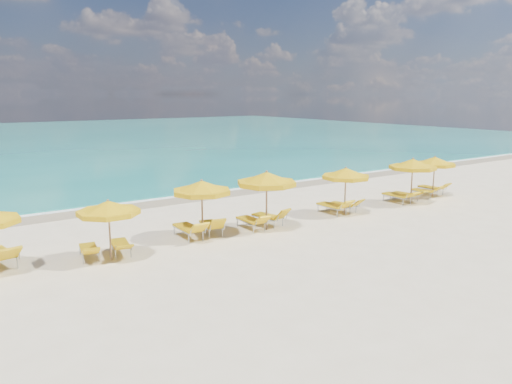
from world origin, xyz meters
TOP-DOWN VIEW (x-y plane):
  - ground_plane at (0.00, 0.00)m, footprint 120.00×120.00m
  - ocean at (0.00, 48.00)m, footprint 120.00×80.00m
  - wet_sand_band at (0.00, 7.40)m, footprint 120.00×2.60m
  - foam_line at (0.00, 8.20)m, footprint 120.00×1.20m
  - whitecap_near at (-6.00, 17.00)m, footprint 14.00×0.36m
  - whitecap_far at (8.00, 24.00)m, footprint 18.00×0.30m
  - umbrella_1 at (-7.15, -0.39)m, footprint 2.68×2.68m
  - umbrella_2 at (-3.36, 0.25)m, footprint 2.36×2.36m
  - umbrella_3 at (-0.72, -0.26)m, footprint 2.60×2.60m
  - umbrella_4 at (3.78, -0.15)m, footprint 2.71×2.71m
  - umbrella_5 at (8.10, -0.43)m, footprint 2.59×2.59m
  - umbrella_6 at (10.67, 0.14)m, footprint 2.85×2.85m
  - lounger_0_right at (-10.23, 1.08)m, footprint 0.99×2.07m
  - lounger_1_left at (-7.68, 0.21)m, footprint 0.84×1.73m
  - lounger_1_right at (-6.65, 0.08)m, footprint 0.88×1.83m
  - lounger_2_left at (-3.85, 0.45)m, footprint 0.71×1.98m
  - lounger_2_right at (-2.84, 0.50)m, footprint 0.93×1.82m
  - lounger_3_left at (-1.15, 0.17)m, footprint 0.64×1.82m
  - lounger_3_right at (-0.17, 0.32)m, footprint 0.93×1.83m
  - lounger_4_left at (3.39, 0.22)m, footprint 0.69×1.89m
  - lounger_4_right at (4.14, 0.25)m, footprint 0.86×1.73m
  - lounger_5_left at (7.72, 0.07)m, footprint 0.65×1.95m
  - lounger_5_right at (8.48, 0.15)m, footprint 0.91×1.85m
  - lounger_6_left at (10.17, 0.31)m, footprint 0.83×1.67m
  - lounger_6_right at (11.08, 0.51)m, footprint 0.63×1.78m

SIDE VIEW (x-z plane):
  - ground_plane at x=0.00m, z-range 0.00..0.00m
  - ocean at x=0.00m, z-range -0.15..0.15m
  - wet_sand_band at x=0.00m, z-range -0.01..0.01m
  - foam_line at x=0.00m, z-range -0.01..0.01m
  - whitecap_near at x=-6.00m, z-range -0.03..0.03m
  - whitecap_far at x=8.00m, z-range -0.03..0.03m
  - lounger_6_left at x=10.17m, z-range -0.16..0.55m
  - lounger_1_left at x=-7.68m, z-range -0.14..0.54m
  - lounger_4_right at x=4.14m, z-range -0.17..0.58m
  - lounger_1_right at x=-6.65m, z-range -0.11..0.52m
  - lounger_5_right at x=8.48m, z-range -0.13..0.55m
  - lounger_6_right at x=11.08m, z-range -0.17..0.60m
  - lounger_2_right at x=-2.84m, z-range -0.21..0.65m
  - lounger_3_left at x=-1.15m, z-range -0.18..0.62m
  - lounger_3_right at x=-0.17m, z-range -0.21..0.65m
  - lounger_4_left at x=3.39m, z-range -0.19..0.65m
  - lounger_5_left at x=7.72m, z-range -0.15..0.62m
  - lounger_2_left at x=-3.85m, z-range -0.19..0.67m
  - lounger_0_right at x=-10.23m, z-range -0.20..0.70m
  - umbrella_1 at x=-7.15m, z-range 0.73..2.80m
  - umbrella_6 at x=10.67m, z-range 0.77..2.95m
  - umbrella_4 at x=3.78m, z-range 0.78..2.98m
  - umbrella_2 at x=-3.36m, z-range 0.80..3.07m
  - umbrella_5 at x=8.10m, z-range 0.82..3.15m
  - umbrella_3 at x=-0.72m, z-range 0.86..3.29m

